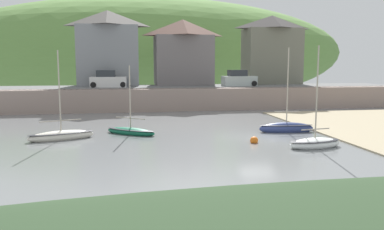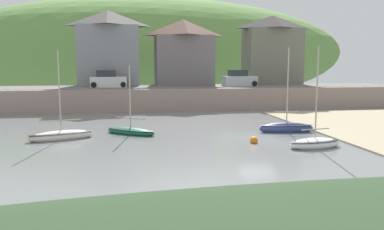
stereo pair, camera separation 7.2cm
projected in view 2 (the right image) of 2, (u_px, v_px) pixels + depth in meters
The scene contains 13 objects.
ground at pixel (354, 171), 18.32m from camera, with size 48.00×41.00×0.61m.
quay_seawall at pixel (207, 97), 44.41m from camera, with size 48.00×9.40×2.40m.
hillside_backdrop at pixel (149, 52), 79.80m from camera, with size 80.00×44.00×20.97m.
waterfront_building_left at pixel (109, 48), 49.41m from camera, with size 7.60×6.26×9.26m.
waterfront_building_centre at pixel (183, 52), 51.00m from camera, with size 7.51×5.96×8.30m.
waterfront_building_right at pixel (272, 49), 52.89m from camera, with size 7.55×4.73×9.04m.
rowboat_small_beached at pixel (131, 131), 28.79m from camera, with size 3.95×3.37×5.12m.
sailboat_nearest_shore at pixel (61, 135), 26.75m from camera, with size 4.51×2.62×6.17m.
sailboat_tall_mast at pixel (315, 143), 24.23m from camera, with size 3.64×1.96×6.35m.
fishing_boat_green at pixel (286, 128), 29.66m from camera, with size 4.20×1.38×6.49m.
parked_car_near_slipway at pixel (108, 80), 45.52m from camera, with size 4.15×1.83×1.95m.
parked_car_by_wall at pixel (239, 79), 48.05m from camera, with size 4.21×2.00×1.95m.
mooring_buoy at pixel (254, 140), 25.62m from camera, with size 0.52×0.52×0.52m.
Camera 2 is at (-8.92, -25.93, 5.12)m, focal length 36.97 mm.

